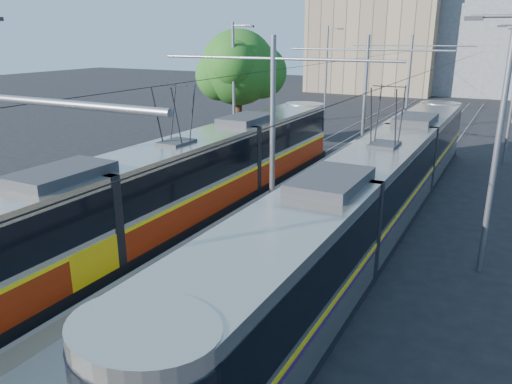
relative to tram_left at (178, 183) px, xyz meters
The scene contains 12 objects.
ground 7.98m from the tram_left, 62.51° to the right, with size 160.00×160.00×0.00m, color black.
platform 10.82m from the tram_left, 70.35° to the left, with size 4.00×50.00×0.30m, color gray.
tactile_strip_left 10.40m from the tram_left, 77.96° to the left, with size 0.70×50.00×0.01m, color gray.
tactile_strip_right 11.36m from the tram_left, 63.39° to the left, with size 0.70×50.00×0.01m, color gray.
rails 10.84m from the tram_left, 70.35° to the left, with size 8.71×70.00×0.03m.
tram_left is the anchor object (origin of this frame).
tram_right 7.94m from the tram_left, 24.89° to the left, with size 2.43×29.68×5.50m.
catenary 8.56m from the tram_left, 63.55° to the left, with size 9.20×70.00×7.00m.
street_lamps 14.74m from the tram_left, 75.66° to the left, with size 15.18×38.22×8.00m.
shelter 10.43m from the tram_left, 62.65° to the left, with size 0.62×0.95×2.03m.
tree 14.56m from the tram_left, 108.44° to the left, with size 5.29×4.89×7.68m.
building_left 53.67m from the tram_left, 96.87° to the left, with size 16.32×12.24×12.87m.
Camera 1 is at (7.95, -8.34, 7.31)m, focal length 35.00 mm.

